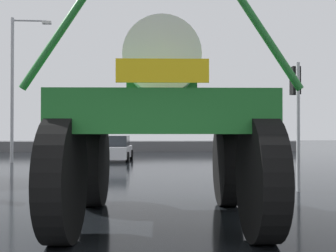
# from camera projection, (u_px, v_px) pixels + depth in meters

# --- Properties ---
(ground_plane) EXTENTS (120.00, 120.00, 0.00)m
(ground_plane) POSITION_uv_depth(u_px,v_px,m) (137.00, 166.00, 21.23)
(ground_plane) COLOR black
(oversize_sprayer) EXTENTS (4.43, 5.44, 4.05)m
(oversize_sprayer) POSITION_uv_depth(u_px,v_px,m) (162.00, 125.00, 8.10)
(oversize_sprayer) COLOR black
(oversize_sprayer) RESTS_ON ground
(sedan_ahead) EXTENTS (2.06, 4.19, 1.52)m
(sedan_ahead) POSITION_uv_depth(u_px,v_px,m) (116.00, 149.00, 24.76)
(sedan_ahead) COLOR silver
(sedan_ahead) RESTS_ON ground
(traffic_signal_near_right) EXTENTS (0.24, 0.54, 3.82)m
(traffic_signal_near_right) POSITION_uv_depth(u_px,v_px,m) (296.00, 98.00, 12.22)
(traffic_signal_near_right) COLOR #A8AAAF
(traffic_signal_near_right) RESTS_ON ground
(traffic_signal_far_left) EXTENTS (0.24, 0.55, 3.85)m
(traffic_signal_far_left) POSITION_uv_depth(u_px,v_px,m) (87.00, 118.00, 31.14)
(traffic_signal_far_left) COLOR #A8AAAF
(traffic_signal_far_left) RESTS_ON ground
(streetlight_far_left) EXTENTS (2.27, 0.24, 8.27)m
(streetlight_far_left) POSITION_uv_depth(u_px,v_px,m) (15.00, 81.00, 23.22)
(streetlight_far_left) COLOR #A8AAAF
(streetlight_far_left) RESTS_ON ground
(roadside_barrier) EXTENTS (28.57, 0.24, 0.90)m
(roadside_barrier) POSITION_uv_depth(u_px,v_px,m) (140.00, 147.00, 36.09)
(roadside_barrier) COLOR #59595B
(roadside_barrier) RESTS_ON ground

